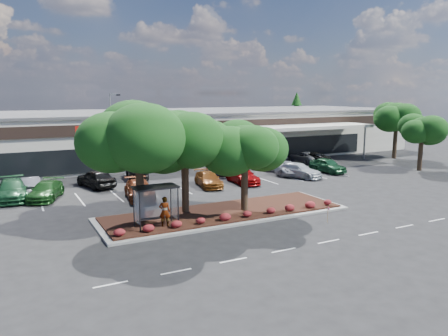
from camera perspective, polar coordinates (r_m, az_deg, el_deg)
name	(u,v)px	position (r m, az deg, el deg)	size (l,w,h in m)	color
ground	(279,225)	(29.35, 7.16, -7.44)	(160.00, 160.00, 0.00)	black
retail_store	(135,135)	(59.42, -11.58, 4.25)	(80.40, 25.20, 6.25)	silver
landscape_island	(224,213)	(31.61, 0.02, -5.87)	(18.00, 6.00, 0.26)	#969591
lane_markings	(209,194)	(38.02, -1.94, -3.38)	(33.12, 20.06, 0.01)	silver
shrub_row	(238,215)	(29.73, 1.90, -6.12)	(17.00, 0.80, 0.50)	maroon
bus_shelter	(155,194)	(28.06, -9.01, -3.41)	(2.75, 1.55, 2.59)	black
island_tree_west	(139,162)	(29.02, -11.02, 0.79)	(7.20, 7.20, 7.89)	#133E0F
island_tree_mid	(185,161)	(30.85, -5.13, 0.92)	(6.60, 6.60, 7.32)	#133E0F
island_tree_east	(245,166)	(31.33, 2.71, 0.32)	(5.80, 5.80, 6.50)	#133E0F
tree_east_near	(421,142)	(53.71, 24.36, 3.13)	(5.60, 5.60, 6.51)	#133E0F
tree_east_far	(396,130)	(62.58, 21.53, 4.64)	(6.40, 6.40, 7.62)	#133E0F
conifer_north_east	(296,116)	(83.73, 9.42, 6.78)	(3.96, 3.96, 9.00)	#133E0F
person_waiting	(165,211)	(28.08, -7.76, -5.64)	(0.71, 0.46, 1.94)	#594C47
light_pole	(113,135)	(52.59, -14.35, 4.17)	(1.43, 0.50, 8.65)	#969591
survey_stake	(328,213)	(30.35, 13.42, -5.70)	(0.07, 0.14, 1.07)	#A77F57
car_0	(12,190)	(39.76, -25.90, -2.59)	(2.29, 5.63, 1.63)	#1B4F2B
car_1	(46,191)	(38.79, -22.24, -2.75)	(2.04, 5.02, 1.46)	#1A4C1A
car_2	(139,190)	(36.80, -11.00, -2.81)	(2.11, 5.19, 1.51)	brown
car_4	(208,179)	(40.85, -2.06, -1.49)	(1.91, 4.70, 1.36)	brown
car_5	(242,176)	(42.49, 2.42, -1.00)	(2.03, 4.99, 1.45)	#950809
car_6	(287,168)	(47.29, 8.25, -0.02)	(2.32, 5.04, 1.40)	#989BA3
car_7	(298,170)	(45.90, 9.68, -0.30)	(2.07, 5.08, 1.47)	silver
car_8	(328,165)	(49.40, 13.37, 0.33)	(1.85, 4.60, 1.57)	#184928
car_9	(30,185)	(41.88, -24.04, -2.01)	(1.52, 4.37, 1.44)	slate
car_10	(96,178)	(42.21, -16.38, -1.29)	(1.99, 4.96, 1.69)	black
car_11	(137,172)	(45.34, -11.28, -0.56)	(1.87, 4.61, 1.34)	black
car_13	(215,167)	(47.08, -1.13, 0.12)	(1.81, 4.49, 1.53)	navy
car_14	(222,166)	(47.61, -0.24, 0.29)	(1.93, 4.80, 1.63)	navy
car_15	(265,160)	(51.60, 5.37, 1.04)	(2.03, 5.05, 1.72)	#0B1B54
car_16	(312,157)	(55.79, 11.40, 1.36)	(2.28, 4.94, 1.37)	black
car_17	(305,157)	(55.85, 10.48, 1.40)	(2.28, 4.95, 1.38)	#595B60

